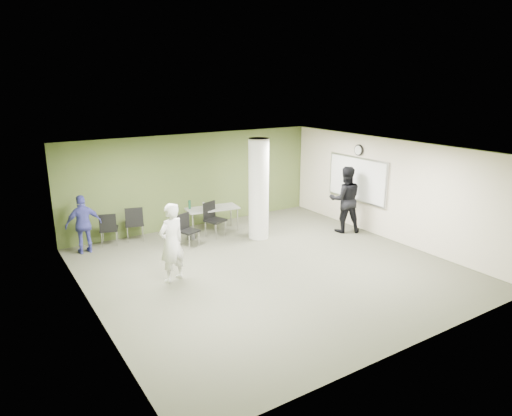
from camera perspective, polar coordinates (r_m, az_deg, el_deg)
floor at (r=10.89m, az=1.62°, el=-7.55°), size 8.00×8.00×0.00m
ceiling at (r=10.12m, az=1.74°, el=7.18°), size 8.00×8.00×0.00m
wall_back at (r=13.81m, az=-7.69°, el=3.44°), size 8.00×2.80×0.02m
wall_left at (r=8.92m, az=-20.19°, el=-4.27°), size 0.02×8.00×2.80m
wall_right_cream at (r=13.02m, az=16.42°, el=2.19°), size 0.02×8.00×2.80m
column at (r=12.57m, az=0.34°, el=2.36°), size 0.56×0.56×2.80m
whiteboard at (r=13.74m, az=12.50°, el=3.57°), size 0.05×2.30×1.30m
wall_clock at (r=13.60m, az=12.71°, el=7.08°), size 0.06×0.32×0.32m
folding_table at (r=13.33m, az=-5.57°, el=-0.17°), size 1.59×0.86×0.97m
wastebasket at (r=12.90m, az=-8.13°, el=-3.28°), size 0.24×0.24×0.27m
chair_back_left at (r=12.76m, az=-17.95°, el=-2.25°), size 0.58×0.58×0.92m
chair_back_right at (r=12.91m, az=-14.97°, el=-1.59°), size 0.60×0.60×0.99m
chair_table_left at (r=12.28m, az=-8.67°, el=-2.43°), size 0.57×0.57×0.88m
chair_table_right at (r=12.97m, az=-5.42°, el=-1.06°), size 0.63×0.63×0.98m
woman_white at (r=10.10m, az=-10.50°, el=-4.30°), size 0.75×0.61×1.78m
man_black at (r=13.43m, az=11.09°, el=1.06°), size 1.18×1.10×1.94m
man_blue at (r=12.40m, az=-20.74°, el=-1.92°), size 0.90×0.38×1.53m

